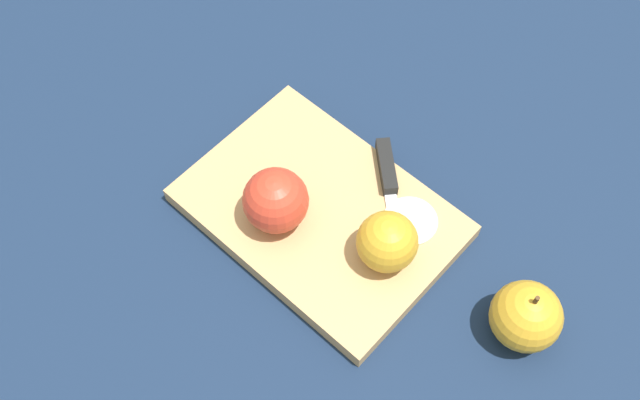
% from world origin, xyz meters
% --- Properties ---
extents(ground_plane, '(4.00, 4.00, 0.00)m').
position_xyz_m(ground_plane, '(0.00, 0.00, 0.00)').
color(ground_plane, '#14233D').
extents(cutting_board, '(0.33, 0.24, 0.02)m').
position_xyz_m(cutting_board, '(0.00, 0.00, 0.01)').
color(cutting_board, tan).
rests_on(cutting_board, ground_plane).
extents(apple_half_left, '(0.08, 0.08, 0.08)m').
position_xyz_m(apple_half_left, '(-0.03, -0.04, 0.06)').
color(apple_half_left, red).
rests_on(apple_half_left, cutting_board).
extents(apple_half_right, '(0.07, 0.07, 0.07)m').
position_xyz_m(apple_half_right, '(0.10, -0.00, 0.06)').
color(apple_half_right, gold).
rests_on(apple_half_right, cutting_board).
extents(knife, '(0.12, 0.12, 0.02)m').
position_xyz_m(knife, '(0.04, 0.09, 0.03)').
color(knife, silver).
rests_on(knife, cutting_board).
extents(apple_slice, '(0.07, 0.07, 0.00)m').
position_xyz_m(apple_slice, '(0.10, 0.06, 0.03)').
color(apple_slice, beige).
rests_on(apple_slice, cutting_board).
extents(apple_whole, '(0.08, 0.08, 0.09)m').
position_xyz_m(apple_whole, '(0.27, 0.03, 0.04)').
color(apple_whole, gold).
rests_on(apple_whole, ground_plane).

